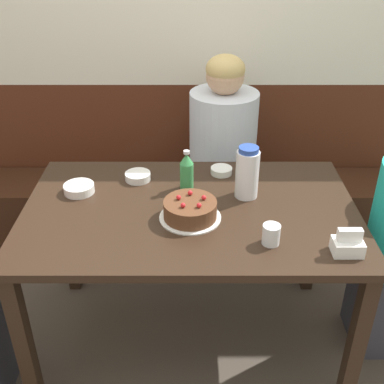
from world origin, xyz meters
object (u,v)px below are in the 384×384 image
at_px(napkin_holder, 349,245).
at_px(soju_bottle, 188,171).
at_px(bowl_soup_white, 81,188).
at_px(glass_water_tall, 272,235).
at_px(bench_seat, 192,212).
at_px(birthday_cake, 193,210).
at_px(person_grey_tee, 223,166).
at_px(bowl_rice_small, 223,171).
at_px(water_pitcher, 249,173).
at_px(bowl_side_dish, 139,176).

bearing_deg(napkin_holder, soju_bottle, 141.05).
xyz_separation_m(bowl_soup_white, glass_water_tall, (0.80, -0.38, 0.02)).
relative_size(bench_seat, birthday_cake, 10.10).
bearing_deg(napkin_holder, person_grey_tee, 111.60).
bearing_deg(bowl_soup_white, birthday_cake, -22.63).
xyz_separation_m(bench_seat, bowl_rice_small, (0.15, -0.52, 0.57)).
bearing_deg(birthday_cake, napkin_holder, -22.24).
height_order(napkin_holder, person_grey_tee, person_grey_tee).
relative_size(bowl_soup_white, glass_water_tall, 1.69).
relative_size(soju_bottle, bowl_rice_small, 1.83).
relative_size(bench_seat, soju_bottle, 13.66).
relative_size(birthday_cake, water_pitcher, 1.08).
bearing_deg(napkin_holder, bowl_soup_white, 157.57).
xyz_separation_m(napkin_holder, glass_water_tall, (-0.27, 0.06, 0.00)).
relative_size(napkin_holder, bowl_rice_small, 1.07).
bearing_deg(bench_seat, water_pitcher, -71.32).
xyz_separation_m(water_pitcher, soju_bottle, (-0.26, 0.06, -0.03)).
distance_m(bowl_side_dish, person_grey_tee, 0.64).
xyz_separation_m(birthday_cake, bowl_rice_small, (0.14, 0.39, -0.02)).
distance_m(soju_bottle, napkin_holder, 0.76).
bearing_deg(water_pitcher, bowl_soup_white, 177.76).
xyz_separation_m(birthday_cake, glass_water_tall, (0.30, -0.17, 0.00)).
height_order(bowl_soup_white, bowl_rice_small, bowl_soup_white).
relative_size(bench_seat, water_pitcher, 10.92).
distance_m(birthday_cake, napkin_holder, 0.62).
bearing_deg(soju_bottle, person_grey_tee, 69.83).
bearing_deg(bench_seat, glass_water_tall, -74.24).
xyz_separation_m(napkin_holder, bowl_soup_white, (-1.07, 0.44, -0.02)).
distance_m(birthday_cake, bowl_rice_small, 0.41).
relative_size(water_pitcher, bowl_side_dish, 1.97).
distance_m(bowl_soup_white, glass_water_tall, 0.89).
xyz_separation_m(water_pitcher, person_grey_tee, (-0.07, 0.59, -0.27)).
distance_m(water_pitcher, napkin_holder, 0.53).
height_order(bowl_rice_small, bowl_side_dish, bowl_side_dish).
bearing_deg(birthday_cake, bowl_rice_small, 69.56).
bearing_deg(water_pitcher, bowl_side_dish, 163.44).
xyz_separation_m(bowl_soup_white, bowl_side_dish, (0.25, 0.12, -0.00)).
relative_size(bench_seat, person_grey_tee, 2.07).
bearing_deg(bowl_rice_small, glass_water_tall, -74.40).
relative_size(birthday_cake, glass_water_tall, 3.18).
bearing_deg(bench_seat, bowl_soup_white, -125.42).
bearing_deg(person_grey_tee, bowl_rice_small, -4.35).
bearing_deg(person_grey_tee, soju_bottle, -20.17).
xyz_separation_m(water_pitcher, glass_water_tall, (0.06, -0.35, -0.07)).
distance_m(napkin_holder, bowl_side_dish, 0.99).
distance_m(bowl_rice_small, glass_water_tall, 0.58).
bearing_deg(bench_seat, soju_bottle, -91.40).
relative_size(birthday_cake, bowl_soup_white, 1.88).
xyz_separation_m(birthday_cake, soju_bottle, (-0.02, 0.24, 0.05)).
distance_m(bowl_rice_small, bowl_side_dish, 0.40).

